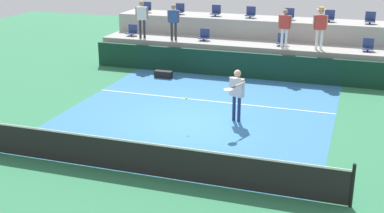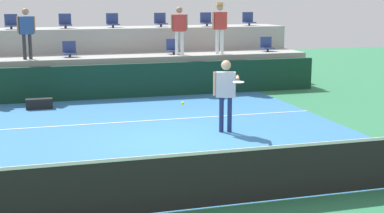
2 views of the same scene
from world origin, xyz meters
name	(u,v)px [view 1 (image 1 of 2)]	position (x,y,z in m)	size (l,w,h in m)	color
ground_plane	(190,123)	(0.00, 0.00, 0.00)	(40.00, 40.00, 0.00)	#2D754C
court_inner_paint	(199,113)	(0.00, 1.00, 0.00)	(9.00, 10.00, 0.01)	teal
court_service_line	(211,101)	(0.00, 2.40, 0.01)	(9.00, 0.06, 0.00)	white
tennis_net	(139,157)	(0.00, -4.00, 0.50)	(10.48, 0.08, 1.07)	black
sponsor_backboard	(235,64)	(0.00, 6.00, 0.55)	(13.00, 0.16, 1.10)	#0F3323
seating_tier_lower	(242,56)	(0.00, 7.30, 0.62)	(13.00, 1.80, 1.25)	#9E9E99
seating_tier_upper	(251,39)	(0.00, 9.10, 1.05)	(13.00, 1.80, 2.10)	#9E9E99
stadium_chair_lower_far_left	(132,31)	(-5.36, 7.23, 1.46)	(0.44, 0.40, 0.52)	#2D2D33
stadium_chair_lower_left	(204,36)	(-1.76, 7.23, 1.46)	(0.44, 0.40, 0.52)	#2D2D33
stadium_chair_lower_right	(282,41)	(1.80, 7.23, 1.46)	(0.44, 0.40, 0.52)	#2D2D33
stadium_chair_lower_far_right	(368,46)	(5.34, 7.23, 1.46)	(0.44, 0.40, 0.52)	#2D2D33
stadium_chair_upper_far_left	(146,8)	(-5.36, 9.03, 2.31)	(0.44, 0.40, 0.52)	#2D2D33
stadium_chair_upper_left	(180,10)	(-3.59, 9.03, 2.31)	(0.44, 0.40, 0.52)	#2D2D33
stadium_chair_upper_mid_left	(216,11)	(-1.74, 9.03, 2.31)	(0.44, 0.40, 0.52)	#2D2D33
stadium_chair_upper_center	(251,13)	(-0.03, 9.03, 2.31)	(0.44, 0.40, 0.52)	#2D2D33
stadium_chair_upper_mid_right	(289,15)	(1.77, 9.03, 2.31)	(0.44, 0.40, 0.52)	#2D2D33
stadium_chair_upper_right	(329,17)	(3.59, 9.03, 2.31)	(0.44, 0.40, 0.52)	#2D2D33
stadium_chair_upper_far_right	(370,19)	(5.33, 9.03, 2.31)	(0.44, 0.40, 0.52)	#2D2D33
tennis_player	(237,90)	(1.39, 0.61, 1.07)	(0.58, 1.31, 1.74)	navy
spectator_leaning_on_rail	(142,16)	(-4.65, 6.85, 2.29)	(0.60, 0.28, 1.71)	#2D2D33
spectator_in_grey	(174,19)	(-3.09, 6.85, 2.22)	(0.57, 0.25, 1.62)	#2D2D33
spectator_in_white	(285,25)	(1.92, 6.85, 2.23)	(0.58, 0.25, 1.63)	white
spectator_with_hat	(320,24)	(3.38, 6.85, 2.35)	(0.60, 0.48, 1.78)	white
tennis_ball	(186,98)	(0.03, -0.43, 0.98)	(0.07, 0.07, 0.07)	#CCE033
equipment_bag	(163,74)	(-2.85, 4.88, 0.15)	(0.76, 0.28, 0.30)	black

